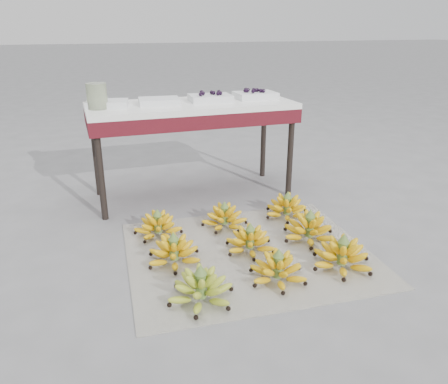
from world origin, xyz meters
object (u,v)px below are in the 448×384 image
object	(u,v)px
bunch_mid_right	(309,229)
tray_far_right	(255,95)
bunch_mid_left	(174,252)
bunch_back_left	(158,226)
bunch_front_left	(201,289)
newspaper_mat	(248,253)
bunch_mid_center	(250,241)
bunch_front_right	(342,256)
glass_jar	(97,96)
tray_far_left	(107,104)
bunch_front_center	(278,270)
vendor_table	(192,114)
tray_right	(210,98)
bunch_back_center	(224,218)
tray_left	(159,101)
bunch_back_right	(287,208)

from	to	relation	value
bunch_mid_right	tray_far_right	xyz separation A→B (m)	(0.05, 0.92, 0.61)
bunch_mid_left	bunch_back_left	size ratio (longest dim) A/B	0.87
bunch_front_left	bunch_back_left	size ratio (longest dim) A/B	0.90
tray_far_right	newspaper_mat	bearing A→B (deg)	-113.94
bunch_front_left	bunch_mid_center	distance (m)	0.51
bunch_front_right	newspaper_mat	bearing A→B (deg)	164.28
glass_jar	tray_far_left	bearing A→B (deg)	41.78
newspaper_mat	glass_jar	distance (m)	1.32
bunch_front_left	glass_jar	bearing A→B (deg)	105.51
newspaper_mat	glass_jar	xyz separation A→B (m)	(-0.64, 0.90, 0.72)
newspaper_mat	bunch_front_center	size ratio (longest dim) A/B	4.32
bunch_mid_right	vendor_table	bearing A→B (deg)	121.97
vendor_table	tray_right	xyz separation A→B (m)	(0.14, 0.01, 0.10)
bunch_front_left	bunch_back_left	world-z (taller)	bunch_front_left
bunch_back_center	tray_right	distance (m)	0.86
bunch_back_center	vendor_table	distance (m)	0.78
bunch_front_right	bunch_back_center	distance (m)	0.75
bunch_front_left	glass_jar	size ratio (longest dim) A/B	1.99
tray_far_right	vendor_table	bearing A→B (deg)	-176.79
tray_left	tray_far_right	xyz separation A→B (m)	(0.68, 0.03, 0.00)
tray_right	tray_far_right	bearing A→B (deg)	2.68
tray_far_left	bunch_back_center	bearing A→B (deg)	-46.92
bunch_front_center	bunch_front_left	bearing A→B (deg)	-177.30
bunch_front_right	tray_far_right	xyz separation A→B (m)	(0.05, 1.25, 0.61)
newspaper_mat	bunch_front_left	distance (m)	0.49
newspaper_mat	tray_right	distance (m)	1.16
bunch_front_left	vendor_table	size ratio (longest dim) A/B	0.23
bunch_back_left	vendor_table	size ratio (longest dim) A/B	0.25
bunch_mid_center	tray_far_left	distance (m)	1.26
bunch_back_left	glass_jar	distance (m)	0.89
bunch_front_center	bunch_back_left	size ratio (longest dim) A/B	0.85
bunch_front_center	bunch_mid_center	bearing A→B (deg)	89.05
bunch_mid_left	glass_jar	size ratio (longest dim) A/B	1.92
newspaper_mat	tray_far_right	xyz separation A→B (m)	(0.42, 0.95, 0.67)
bunch_front_right	tray_far_left	distance (m)	1.68
newspaper_mat	bunch_back_left	xyz separation A→B (m)	(-0.41, 0.36, 0.06)
glass_jar	tray_left	bearing A→B (deg)	4.57
bunch_back_center	tray_far_left	bearing A→B (deg)	156.78
newspaper_mat	bunch_mid_left	world-z (taller)	bunch_mid_left
newspaper_mat	bunch_back_center	size ratio (longest dim) A/B	3.58
bunch_back_left	tray_right	world-z (taller)	tray_right
bunch_back_right	glass_jar	distance (m)	1.35
bunch_back_left	bunch_mid_center	bearing A→B (deg)	-57.70
bunch_front_right	bunch_back_left	xyz separation A→B (m)	(-0.79, 0.65, -0.01)
bunch_mid_center	vendor_table	world-z (taller)	vendor_table
bunch_front_center	tray_left	world-z (taller)	tray_left
bunch_front_left	bunch_mid_right	size ratio (longest dim) A/B	0.92
bunch_back_right	bunch_mid_right	bearing A→B (deg)	-87.72
newspaper_mat	tray_far_left	world-z (taller)	tray_far_left
bunch_front_left	bunch_mid_right	world-z (taller)	bunch_mid_right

